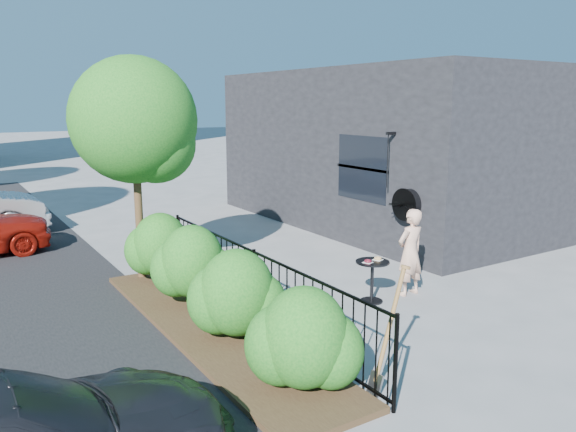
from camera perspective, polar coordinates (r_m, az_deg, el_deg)
ground at (r=9.31m, az=4.80°, el=-8.67°), size 120.00×120.00×0.00m
shop_building at (r=15.79m, az=11.04°, el=6.92°), size 6.22×9.00×4.00m
fence at (r=8.35m, az=-3.43°, el=-6.98°), size 0.05×6.05×1.10m
planting_bed at (r=8.24m, az=-7.72°, el=-11.19°), size 1.30×6.00×0.08m
shrubs at (r=8.14m, az=-7.50°, el=-6.53°), size 1.10×5.60×1.24m
patio_tree at (r=10.19m, az=-14.93°, el=8.64°), size 2.20×2.20×3.94m
cafe_table at (r=9.23m, az=8.55°, el=-5.83°), size 0.55×0.55×0.74m
woman at (r=9.62m, az=12.31°, el=-3.61°), size 0.56×0.39×1.48m
shovel at (r=6.47m, az=10.02°, el=-11.98°), size 0.50×0.19×1.47m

